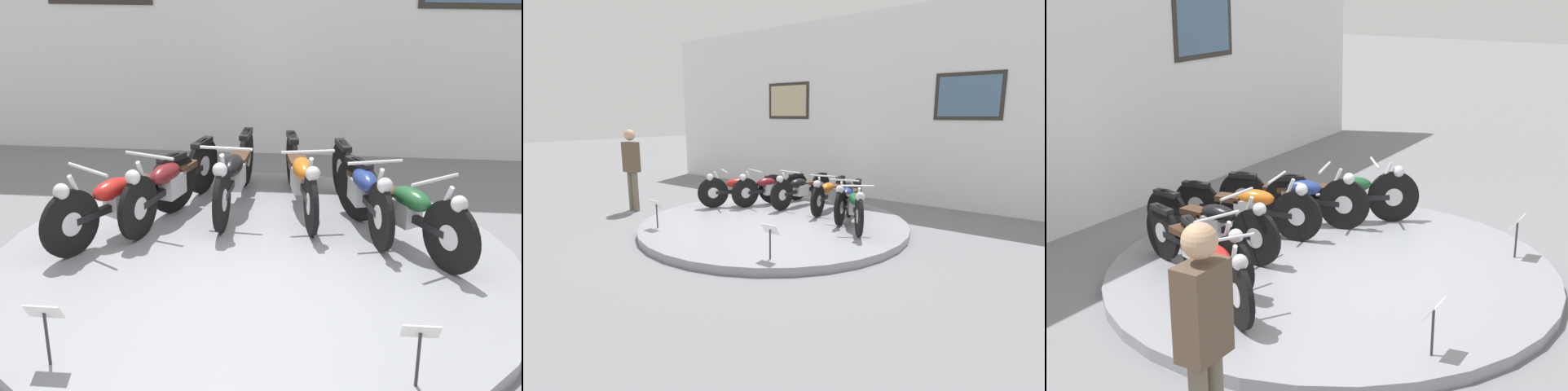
% 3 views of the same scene
% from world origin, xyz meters
% --- Properties ---
extents(ground_plane, '(60.00, 60.00, 0.00)m').
position_xyz_m(ground_plane, '(0.00, 0.00, 0.00)').
color(ground_plane, slate).
extents(display_platform, '(4.95, 4.95, 0.13)m').
position_xyz_m(display_platform, '(0.00, 0.00, 0.06)').
color(display_platform, gray).
rests_on(display_platform, ground_plane).
extents(back_wall, '(14.00, 0.22, 4.52)m').
position_xyz_m(back_wall, '(0.00, 3.69, 2.26)').
color(back_wall, white).
rests_on(back_wall, ground_plane).
extents(motorcycle_red, '(1.13, 1.72, 0.80)m').
position_xyz_m(motorcycle_red, '(-1.38, 0.56, 0.52)').
color(motorcycle_red, black).
rests_on(motorcycle_red, display_platform).
extents(motorcycle_maroon, '(0.72, 1.91, 0.80)m').
position_xyz_m(motorcycle_maroon, '(-0.99, 1.07, 0.51)').
color(motorcycle_maroon, black).
rests_on(motorcycle_maroon, display_platform).
extents(motorcycle_black, '(0.54, 2.00, 0.80)m').
position_xyz_m(motorcycle_black, '(-0.36, 1.37, 0.52)').
color(motorcycle_black, black).
rests_on(motorcycle_black, display_platform).
extents(motorcycle_orange, '(0.57, 1.95, 0.79)m').
position_xyz_m(motorcycle_orange, '(0.37, 1.37, 0.51)').
color(motorcycle_orange, black).
rests_on(motorcycle_orange, display_platform).
extents(motorcycle_blue, '(0.66, 1.95, 0.81)m').
position_xyz_m(motorcycle_blue, '(0.99, 1.07, 0.52)').
color(motorcycle_blue, black).
rests_on(motorcycle_blue, display_platform).
extents(motorcycle_green, '(1.23, 1.67, 0.81)m').
position_xyz_m(motorcycle_green, '(1.38, 0.56, 0.53)').
color(motorcycle_green, black).
rests_on(motorcycle_green, display_platform).
extents(info_placard_front_left, '(0.26, 0.11, 0.51)m').
position_xyz_m(info_placard_front_left, '(-1.30, -1.69, 0.50)').
color(info_placard_front_left, '#333338').
rests_on(info_placard_front_left, display_platform).
extents(info_placard_front_centre, '(0.26, 0.11, 0.51)m').
position_xyz_m(info_placard_front_centre, '(1.30, -1.69, 0.50)').
color(info_placard_front_centre, '#333338').
rests_on(info_placard_front_centre, display_platform).
extents(visitor_standing, '(0.36, 0.24, 1.79)m').
position_xyz_m(visitor_standing, '(-3.31, -0.87, 1.02)').
color(visitor_standing, '#6B6051').
rests_on(visitor_standing, ground_plane).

